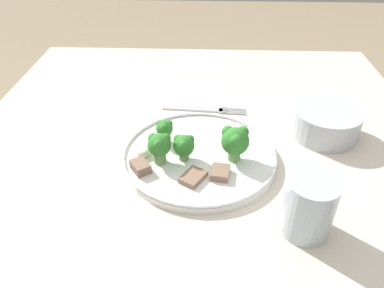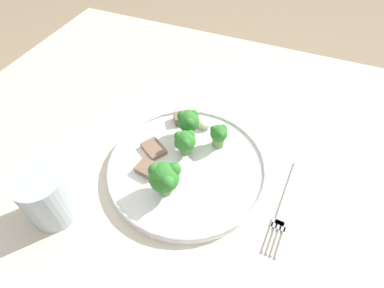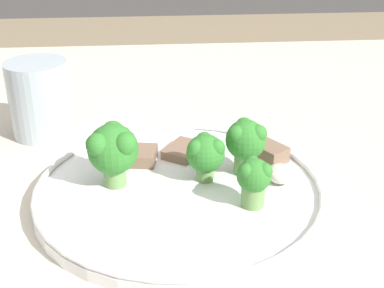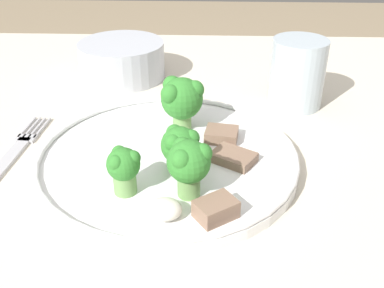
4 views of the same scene
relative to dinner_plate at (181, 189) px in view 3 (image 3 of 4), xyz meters
name	(u,v)px [view 3 (image 3 of 4)]	position (x,y,z in m)	size (l,w,h in m)	color
table	(180,280)	(0.00, 0.00, -0.12)	(1.11, 0.97, 0.75)	beige
dinner_plate	(181,189)	(0.00, 0.00, 0.00)	(0.29, 0.29, 0.02)	white
drinking_glass	(40,103)	(0.16, 0.17, 0.03)	(0.08, 0.08, 0.09)	#B2C1CC
broccoli_floret_near_rim_left	(205,153)	(0.01, -0.03, 0.03)	(0.04, 0.04, 0.05)	#709E56
broccoli_floret_center_left	(254,178)	(-0.04, -0.07, 0.03)	(0.03, 0.03, 0.05)	#709E56
broccoli_floret_back_left	(113,149)	(0.01, 0.07, 0.04)	(0.05, 0.05, 0.07)	#709E56
broccoli_floret_front_left	(246,141)	(0.02, -0.07, 0.04)	(0.04, 0.04, 0.06)	#709E56
meat_slice_front_slice	(183,150)	(0.07, -0.01, 0.01)	(0.06, 0.05, 0.01)	#846651
meat_slice_middle_slice	(142,156)	(0.06, 0.04, 0.01)	(0.04, 0.04, 0.01)	#846651
meat_slice_rear_slice	(270,153)	(0.05, -0.10, 0.01)	(0.04, 0.04, 0.02)	#846651
sauce_dollop	(281,174)	(0.00, -0.10, 0.01)	(0.03, 0.03, 0.02)	silver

